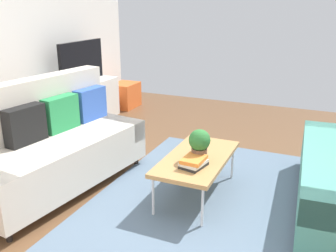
{
  "coord_description": "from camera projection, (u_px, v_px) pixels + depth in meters",
  "views": [
    {
      "loc": [
        -3.0,
        -0.99,
        1.83
      ],
      "look_at": [
        0.21,
        0.42,
        0.65
      ],
      "focal_mm": 39.62,
      "sensor_mm": 36.0,
      "label": 1
    }
  ],
  "objects": [
    {
      "name": "vase_0",
      "position": [
        54.0,
        85.0,
        5.16
      ],
      "size": [
        0.09,
        0.09,
        0.17
      ],
      "primitive_type": "cylinder",
      "color": "#33B29E",
      "rests_on": "tv_console"
    },
    {
      "name": "table_book_2",
      "position": [
        194.0,
        159.0,
        3.31
      ],
      "size": [
        0.25,
        0.2,
        0.04
      ],
      "primitive_type": "cube",
      "rotation": [
        0.0,
        0.0,
        -0.06
      ],
      "color": "orange",
      "rests_on": "table_book_1"
    },
    {
      "name": "ground_plane",
      "position": [
        199.0,
        202.0,
        3.56
      ],
      "size": [
        7.68,
        7.68,
        0.0
      ],
      "primitive_type": "plane",
      "color": "brown"
    },
    {
      "name": "tv",
      "position": [
        82.0,
        63.0,
        5.56
      ],
      "size": [
        1.0,
        0.2,
        0.64
      ],
      "color": "black",
      "rests_on": "tv_console"
    },
    {
      "name": "tv_console",
      "position": [
        84.0,
        104.0,
        5.77
      ],
      "size": [
        1.4,
        0.44,
        0.64
      ],
      "primitive_type": "cube",
      "color": "silver",
      "rests_on": "ground_plane"
    },
    {
      "name": "couch_beige",
      "position": [
        53.0,
        145.0,
        3.76
      ],
      "size": [
        1.99,
        1.08,
        1.1
      ],
      "rotation": [
        0.0,
        0.0,
        3.01
      ],
      "color": "beige",
      "rests_on": "ground_plane"
    },
    {
      "name": "table_book_1",
      "position": [
        194.0,
        163.0,
        3.32
      ],
      "size": [
        0.27,
        0.22,
        0.03
      ],
      "primitive_type": "cube",
      "rotation": [
        0.0,
        0.0,
        -0.17
      ],
      "color": "silver",
      "rests_on": "table_book_0"
    },
    {
      "name": "storage_trunk",
      "position": [
        125.0,
        95.0,
        6.72
      ],
      "size": [
        0.52,
        0.4,
        0.44
      ],
      "primitive_type": "cube",
      "color": "orange",
      "rests_on": "ground_plane"
    },
    {
      "name": "table_book_0",
      "position": [
        194.0,
        165.0,
        3.33
      ],
      "size": [
        0.27,
        0.23,
        0.03
      ],
      "primitive_type": "cube",
      "rotation": [
        0.0,
        0.0,
        -0.21
      ],
      "color": "#262626",
      "rests_on": "coffee_table"
    },
    {
      "name": "potted_plant",
      "position": [
        199.0,
        144.0,
        3.42
      ],
      "size": [
        0.2,
        0.2,
        0.3
      ],
      "color": "brown",
      "rests_on": "coffee_table"
    },
    {
      "name": "vase_1",
      "position": [
        61.0,
        84.0,
        5.3
      ],
      "size": [
        0.12,
        0.12,
        0.15
      ],
      "primitive_type": "cylinder",
      "color": "#4C72B2",
      "rests_on": "tv_console"
    },
    {
      "name": "coffee_table",
      "position": [
        197.0,
        159.0,
        3.56
      ],
      "size": [
        1.1,
        0.56,
        0.42
      ],
      "color": "#B7844C",
      "rests_on": "ground_plane"
    },
    {
      "name": "bottle_0",
      "position": [
        74.0,
        80.0,
        5.41
      ],
      "size": [
        0.05,
        0.05,
        0.21
      ],
      "primitive_type": "cylinder",
      "color": "#3359B2",
      "rests_on": "tv_console"
    },
    {
      "name": "bottle_1",
      "position": [
        78.0,
        79.0,
        5.5
      ],
      "size": [
        0.06,
        0.06,
        0.2
      ],
      "primitive_type": "cylinder",
      "color": "gold",
      "rests_on": "tv_console"
    },
    {
      "name": "area_rug",
      "position": [
        214.0,
        201.0,
        3.57
      ],
      "size": [
        2.9,
        2.2,
        0.01
      ],
      "primitive_type": "cube",
      "color": "slate",
      "rests_on": "ground_plane"
    }
  ]
}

